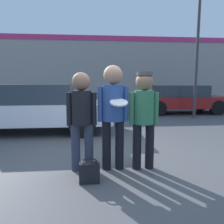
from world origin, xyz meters
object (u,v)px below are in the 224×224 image
parked_car_far (181,99)px  handbag (89,172)px  street_lamp (205,34)px  person_middle_with_frisbee (113,108)px  parked_car_near (37,107)px  person_left (82,114)px  shrub (43,99)px  person_right (144,112)px

parked_car_far → handbag: bearing=-121.8°
street_lamp → person_middle_with_frisbee: bearing=-129.7°
parked_car_near → street_lamp: (6.16, 1.94, 2.64)m
person_left → shrub: size_ratio=1.75×
person_middle_with_frisbee → handbag: person_middle_with_frisbee is taller
person_right → parked_car_near: person_right is taller
parked_car_far → handbag: size_ratio=13.02×
parked_car_near → shrub: size_ratio=4.69×
street_lamp → handbag: bearing=-129.7°
handbag → street_lamp: bearing=50.3°
person_left → handbag: (0.12, -0.49, -0.80)m
person_middle_with_frisbee → person_right: 0.52m
person_right → handbag: size_ratio=4.83×
person_middle_with_frisbee → parked_car_far: (3.97, 6.56, -0.36)m
person_right → street_lamp: (3.67, 5.07, 2.39)m
person_left → person_middle_with_frisbee: size_ratio=0.93×
shrub → person_middle_with_frisbee: bearing=-71.8°
person_left → parked_car_near: person_left is taller
parked_car_near → parked_car_far: parked_car_near is taller
person_right → shrub: (-3.76, 9.92, -0.51)m
person_middle_with_frisbee → parked_car_far: size_ratio=0.40×
parked_car_near → handbag: size_ratio=12.86×
person_left → parked_car_far: (4.49, 6.56, -0.27)m
person_left → parked_car_far: bearing=55.6°
street_lamp → handbag: street_lamp is taller
parked_car_far → street_lamp: bearing=-82.1°
parked_car_near → person_right: bearing=-51.4°
person_middle_with_frisbee → person_right: person_middle_with_frisbee is taller
parked_car_near → street_lamp: street_lamp is taller
parked_car_near → street_lamp: size_ratio=0.81×
person_left → handbag: bearing=-76.3°
person_left → person_right: 1.03m
person_middle_with_frisbee → parked_car_near: 3.69m
person_middle_with_frisbee → street_lamp: (4.18, 5.04, 2.32)m
person_left → person_right: person_right is taller
parked_car_far → shrub: bearing=155.2°
shrub → street_lamp: bearing=-33.2°
person_left → street_lamp: size_ratio=0.30×
person_left → parked_car_far: size_ratio=0.37×
parked_car_far → person_right: bearing=-117.7°
shrub → person_left: bearing=-74.6°
person_left → handbag: person_left is taller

